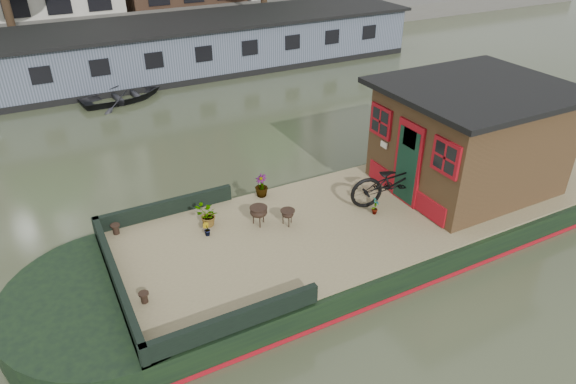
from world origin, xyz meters
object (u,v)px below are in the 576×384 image
bicycle (397,181)px  brazier_front (259,216)px  cabin (470,136)px  brazier_rear (288,217)px  potted_plant_a (375,206)px  dinghy (122,92)px

bicycle → brazier_front: bicycle is taller
cabin → brazier_front: (-5.06, 0.65, -1.02)m
brazier_front → brazier_rear: bearing=-27.8°
bicycle → brazier_rear: 2.59m
brazier_front → bicycle: bearing=-11.3°
cabin → bicycle: cabin is taller
cabin → potted_plant_a: bearing=-176.8°
potted_plant_a → brazier_front: size_ratio=0.98×
brazier_rear → dinghy: bearing=95.7°
brazier_front → dinghy: brazier_front is taller
dinghy → bicycle: bearing=-171.5°
brazier_front → brazier_rear: 0.60m
bicycle → potted_plant_a: bicycle is taller
cabin → brazier_rear: (-4.53, 0.37, -1.05)m
potted_plant_a → brazier_front: (-2.39, 0.80, 0.00)m
potted_plant_a → brazier_front: brazier_front is taller
cabin → dinghy: 12.90m
bicycle → brazier_rear: bicycle is taller
bicycle → potted_plant_a: size_ratio=5.16×
cabin → dinghy: size_ratio=1.31×
cabin → potted_plant_a: cabin is taller
bicycle → brazier_rear: bearing=95.3°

